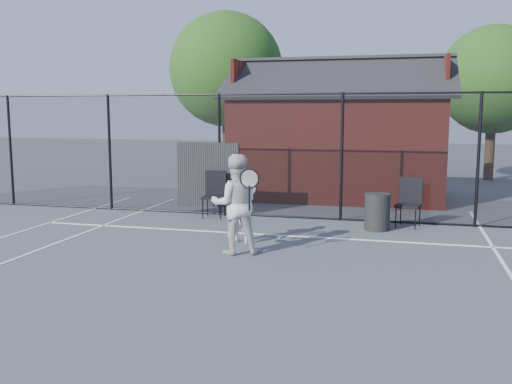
% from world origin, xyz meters
% --- Properties ---
extents(ground, '(80.00, 80.00, 0.00)m').
position_xyz_m(ground, '(0.00, 0.00, 0.00)').
color(ground, '#484E53').
rests_on(ground, ground).
extents(court_lines, '(11.02, 18.00, 0.01)m').
position_xyz_m(court_lines, '(0.00, -1.32, 0.01)').
color(court_lines, white).
rests_on(court_lines, ground).
extents(fence, '(22.04, 3.00, 3.00)m').
position_xyz_m(fence, '(-0.30, 5.00, 1.45)').
color(fence, black).
rests_on(fence, ground).
extents(clubhouse, '(6.50, 4.36, 4.19)m').
position_xyz_m(clubhouse, '(0.50, 9.00, 1.61)').
color(clubhouse, maroon).
rests_on(clubhouse, ground).
extents(tree_left, '(4.48, 4.48, 6.44)m').
position_xyz_m(tree_left, '(-4.50, 13.50, 4.19)').
color(tree_left, '#331D14').
rests_on(tree_left, ground).
extents(tree_right, '(3.97, 3.97, 5.70)m').
position_xyz_m(tree_right, '(5.50, 14.50, 3.71)').
color(tree_right, '#331D14').
rests_on(tree_right, ground).
extents(player_front, '(0.70, 0.57, 1.45)m').
position_xyz_m(player_front, '(-0.63, 2.19, 0.73)').
color(player_front, silver).
rests_on(player_front, ground).
extents(player_back, '(1.07, 0.95, 1.81)m').
position_xyz_m(player_back, '(-0.50, 1.34, 0.91)').
color(player_back, silver).
rests_on(player_back, ground).
extents(chair_left, '(0.57, 0.59, 1.10)m').
position_xyz_m(chair_left, '(-2.02, 4.60, 0.55)').
color(chair_left, black).
rests_on(chair_left, ground).
extents(chair_right, '(0.62, 0.64, 1.07)m').
position_xyz_m(chair_right, '(2.54, 4.60, 0.53)').
color(chair_right, black).
rests_on(chair_right, ground).
extents(waste_bin, '(0.61, 0.61, 0.80)m').
position_xyz_m(waste_bin, '(1.89, 4.10, 0.40)').
color(waste_bin, black).
rests_on(waste_bin, ground).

